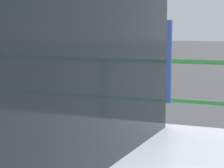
% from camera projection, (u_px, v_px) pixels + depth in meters
% --- Properties ---
extents(parking_meter, '(0.17, 0.18, 1.45)m').
position_uv_depth(parking_meter, '(57.00, 78.00, 3.54)').
color(parking_meter, slate).
rests_on(parking_meter, sidewalk_curb).
extents(pedestrian_at_meter, '(0.64, 0.47, 1.76)m').
position_uv_depth(pedestrian_at_meter, '(130.00, 87.00, 3.27)').
color(pedestrian_at_meter, brown).
rests_on(pedestrian_at_meter, sidewalk_curb).
extents(background_railing, '(24.06, 0.06, 1.12)m').
position_uv_depth(background_railing, '(163.00, 84.00, 5.32)').
color(background_railing, '#2D7A38').
rests_on(background_railing, sidewalk_curb).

